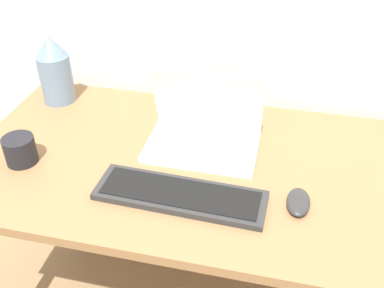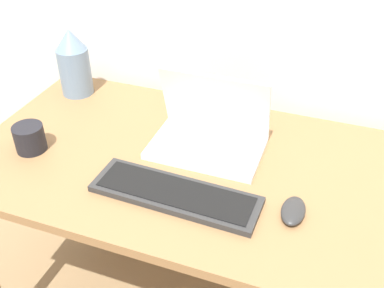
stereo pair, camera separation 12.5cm
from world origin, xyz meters
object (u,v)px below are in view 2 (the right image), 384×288
keyboard (175,194)px  mouse (293,211)px  laptop (210,132)px  vase (74,63)px  mug (30,138)px

keyboard → mouse: mouse is taller
keyboard → laptop: bearing=87.6°
keyboard → vase: vase is taller
keyboard → mug: mug is taller
laptop → keyboard: bearing=-92.4°
vase → mouse: bearing=-23.3°
keyboard → vase: bearing=143.4°
keyboard → mouse: bearing=7.4°
mug → vase: bearing=99.4°
laptop → vase: (-0.58, 0.16, 0.07)m
laptop → vase: vase is taller
mouse → mug: mug is taller
laptop → vase: size_ratio=1.37×
laptop → mouse: size_ratio=3.08×
keyboard → mug: 0.51m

